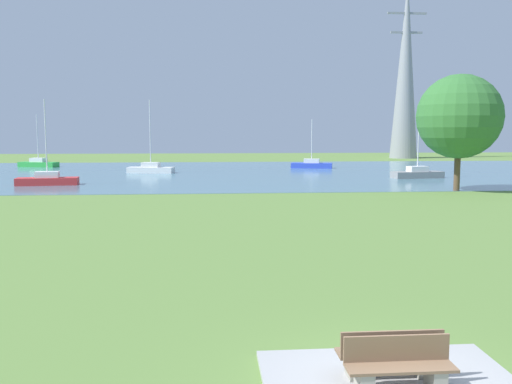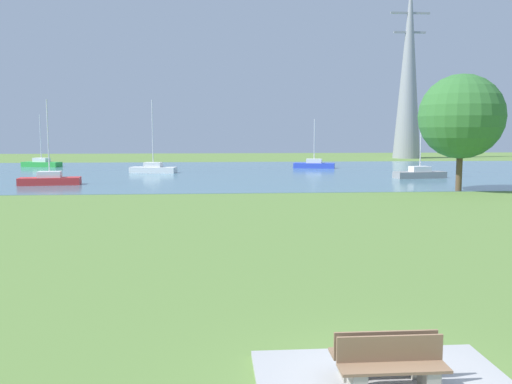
{
  "view_description": "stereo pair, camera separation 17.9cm",
  "coord_description": "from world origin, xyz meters",
  "px_view_note": "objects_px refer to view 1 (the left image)",
  "views": [
    {
      "loc": [
        -3.07,
        -8.78,
        4.37
      ],
      "look_at": [
        -1.0,
        16.21,
        1.61
      ],
      "focal_mm": 38.94,
      "sensor_mm": 36.0,
      "label": 1
    },
    {
      "loc": [
        -2.9,
        -8.8,
        4.37
      ],
      "look_at": [
        -1.0,
        16.21,
        1.61
      ],
      "focal_mm": 38.94,
      "sensor_mm": 36.0,
      "label": 2
    }
  ],
  "objects_px": {
    "sailboat_gray": "(417,173)",
    "electricity_pylon": "(405,68)",
    "sailboat_red": "(47,180)",
    "sailboat_blue": "(312,164)",
    "bench_facing_water": "(389,356)",
    "sailboat_white": "(151,169)",
    "tree_mid_shore": "(459,117)",
    "sailboat_green": "(38,163)",
    "bench_facing_inland": "(399,369)"
  },
  "relations": [
    {
      "from": "sailboat_white",
      "to": "sailboat_gray",
      "type": "distance_m",
      "value": 26.91
    },
    {
      "from": "bench_facing_water",
      "to": "bench_facing_inland",
      "type": "relative_size",
      "value": 1.0
    },
    {
      "from": "sailboat_blue",
      "to": "sailboat_gray",
      "type": "bearing_deg",
      "value": -63.52
    },
    {
      "from": "sailboat_white",
      "to": "sailboat_gray",
      "type": "height_order",
      "value": "sailboat_white"
    },
    {
      "from": "bench_facing_water",
      "to": "sailboat_white",
      "type": "relative_size",
      "value": 0.24
    },
    {
      "from": "sailboat_red",
      "to": "sailboat_blue",
      "type": "height_order",
      "value": "sailboat_red"
    },
    {
      "from": "tree_mid_shore",
      "to": "sailboat_blue",
      "type": "bearing_deg",
      "value": 103.17
    },
    {
      "from": "bench_facing_water",
      "to": "sailboat_green",
      "type": "distance_m",
      "value": 65.32
    },
    {
      "from": "sailboat_red",
      "to": "sailboat_blue",
      "type": "xyz_separation_m",
      "value": [
        25.18,
        18.8,
        -0.01
      ]
    },
    {
      "from": "bench_facing_inland",
      "to": "electricity_pylon",
      "type": "relative_size",
      "value": 0.06
    },
    {
      "from": "bench_facing_water",
      "to": "sailboat_green",
      "type": "xyz_separation_m",
      "value": [
        -24.01,
        60.75,
        -0.01
      ]
    },
    {
      "from": "bench_facing_inland",
      "to": "bench_facing_water",
      "type": "bearing_deg",
      "value": 90.0
    },
    {
      "from": "sailboat_gray",
      "to": "electricity_pylon",
      "type": "xyz_separation_m",
      "value": [
        12.2,
        38.29,
        13.98
      ]
    },
    {
      "from": "bench_facing_inland",
      "to": "sailboat_red",
      "type": "distance_m",
      "value": 40.94
    },
    {
      "from": "sailboat_red",
      "to": "electricity_pylon",
      "type": "height_order",
      "value": "electricity_pylon"
    },
    {
      "from": "sailboat_green",
      "to": "tree_mid_shore",
      "type": "height_order",
      "value": "tree_mid_shore"
    },
    {
      "from": "bench_facing_inland",
      "to": "sailboat_white",
      "type": "xyz_separation_m",
      "value": [
        -9.27,
        50.29,
        0.0
      ]
    },
    {
      "from": "electricity_pylon",
      "to": "bench_facing_water",
      "type": "bearing_deg",
      "value": -109.69
    },
    {
      "from": "sailboat_green",
      "to": "tree_mid_shore",
      "type": "xyz_separation_m",
      "value": [
        38.97,
        -30.66,
        4.96
      ]
    },
    {
      "from": "bench_facing_water",
      "to": "sailboat_green",
      "type": "bearing_deg",
      "value": 111.57
    },
    {
      "from": "bench_facing_water",
      "to": "bench_facing_inland",
      "type": "bearing_deg",
      "value": -90.0
    },
    {
      "from": "bench_facing_water",
      "to": "bench_facing_inland",
      "type": "distance_m",
      "value": 0.54
    },
    {
      "from": "bench_facing_inland",
      "to": "sailboat_blue",
      "type": "relative_size",
      "value": 0.31
    },
    {
      "from": "sailboat_red",
      "to": "sailboat_green",
      "type": "relative_size",
      "value": 1.08
    },
    {
      "from": "sailboat_red",
      "to": "electricity_pylon",
      "type": "bearing_deg",
      "value": 43.52
    },
    {
      "from": "sailboat_red",
      "to": "tree_mid_shore",
      "type": "xyz_separation_m",
      "value": [
        31.21,
        -6.95,
        4.95
      ]
    },
    {
      "from": "sailboat_green",
      "to": "sailboat_gray",
      "type": "distance_m",
      "value": 44.75
    },
    {
      "from": "bench_facing_water",
      "to": "electricity_pylon",
      "type": "height_order",
      "value": "electricity_pylon"
    },
    {
      "from": "sailboat_red",
      "to": "sailboat_green",
      "type": "xyz_separation_m",
      "value": [
        -7.76,
        23.71,
        -0.01
      ]
    },
    {
      "from": "sailboat_red",
      "to": "sailboat_gray",
      "type": "bearing_deg",
      "value": 7.26
    },
    {
      "from": "sailboat_green",
      "to": "bench_facing_inland",
      "type": "bearing_deg",
      "value": -68.61
    },
    {
      "from": "sailboat_red",
      "to": "sailboat_green",
      "type": "distance_m",
      "value": 24.95
    },
    {
      "from": "bench_facing_inland",
      "to": "sailboat_blue",
      "type": "height_order",
      "value": "sailboat_blue"
    },
    {
      "from": "sailboat_red",
      "to": "sailboat_gray",
      "type": "height_order",
      "value": "sailboat_red"
    },
    {
      "from": "sailboat_green",
      "to": "sailboat_blue",
      "type": "height_order",
      "value": "sailboat_green"
    },
    {
      "from": "bench_facing_water",
      "to": "sailboat_gray",
      "type": "distance_m",
      "value": 44.27
    },
    {
      "from": "bench_facing_inland",
      "to": "tree_mid_shore",
      "type": "xyz_separation_m",
      "value": [
        14.96,
        30.63,
        4.95
      ]
    },
    {
      "from": "bench_facing_water",
      "to": "sailboat_gray",
      "type": "height_order",
      "value": "sailboat_gray"
    },
    {
      "from": "sailboat_white",
      "to": "electricity_pylon",
      "type": "distance_m",
      "value": 50.0
    },
    {
      "from": "sailboat_green",
      "to": "sailboat_blue",
      "type": "xyz_separation_m",
      "value": [
        32.94,
        -4.91,
        -0.01
      ]
    },
    {
      "from": "sailboat_blue",
      "to": "bench_facing_inland",
      "type": "bearing_deg",
      "value": -99.0
    },
    {
      "from": "bench_facing_inland",
      "to": "tree_mid_shore",
      "type": "bearing_deg",
      "value": 63.97
    },
    {
      "from": "bench_facing_inland",
      "to": "sailboat_gray",
      "type": "height_order",
      "value": "sailboat_gray"
    },
    {
      "from": "tree_mid_shore",
      "to": "sailboat_white",
      "type": "bearing_deg",
      "value": 140.95
    },
    {
      "from": "sailboat_blue",
      "to": "sailboat_gray",
      "type": "distance_m",
      "value": 16.38
    },
    {
      "from": "bench_facing_inland",
      "to": "electricity_pylon",
      "type": "distance_m",
      "value": 86.06
    },
    {
      "from": "sailboat_white",
      "to": "electricity_pylon",
      "type": "bearing_deg",
      "value": 38.25
    },
    {
      "from": "bench_facing_water",
      "to": "sailboat_red",
      "type": "bearing_deg",
      "value": 113.68
    },
    {
      "from": "sailboat_red",
      "to": "tree_mid_shore",
      "type": "distance_m",
      "value": 32.35
    },
    {
      "from": "sailboat_gray",
      "to": "bench_facing_water",
      "type": "bearing_deg",
      "value": -111.52
    }
  ]
}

